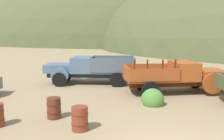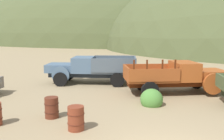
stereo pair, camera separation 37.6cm
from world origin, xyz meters
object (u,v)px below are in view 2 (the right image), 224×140
(oil_drum_foreground, at_px, (52,108))
(oil_drum_by_truck, at_px, (76,118))
(truck_oxide_orange, at_px, (181,76))
(truck_chalk_blue, at_px, (86,69))

(oil_drum_foreground, xyz_separation_m, oil_drum_by_truck, (1.50, -1.03, 0.01))
(oil_drum_by_truck, bearing_deg, truck_oxide_orange, 59.34)
(oil_drum_foreground, bearing_deg, truck_chalk_blue, 97.70)
(truck_oxide_orange, bearing_deg, truck_chalk_blue, 148.88)
(truck_oxide_orange, bearing_deg, oil_drum_by_truck, -139.04)
(truck_chalk_blue, height_order, oil_drum_by_truck, truck_chalk_blue)
(truck_oxide_orange, xyz_separation_m, oil_drum_foreground, (-5.55, -5.80, -0.57))
(oil_drum_by_truck, bearing_deg, truck_chalk_blue, 106.67)
(truck_oxide_orange, relative_size, oil_drum_foreground, 7.01)
(truck_chalk_blue, distance_m, oil_drum_foreground, 7.37)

